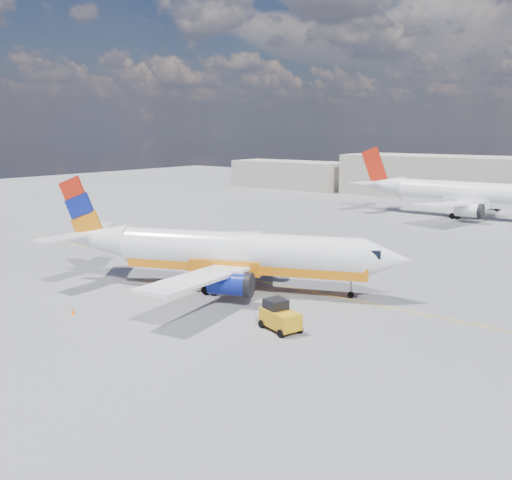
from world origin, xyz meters
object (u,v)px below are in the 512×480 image
Objects in this scene: second_jet at (468,195)px; gse_tug at (280,316)px; main_jet at (229,253)px; traffic_cone at (73,312)px.

gse_tug is (6.15, -56.77, -2.49)m from second_jet.
main_jet is 59.15× the size of traffic_cone.
traffic_cone is (-13.26, -6.49, -0.70)m from gse_tug.
gse_tug reaches higher than traffic_cone.
gse_tug is 14.78m from traffic_cone.
second_jet is 67.67× the size of traffic_cone.
main_jet is 9.46× the size of gse_tug.
traffic_cone is at bearing -135.11° from gse_tug.
gse_tug is at bearing -54.17° from main_jet.
second_jet is at bearing 115.01° from gse_tug.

